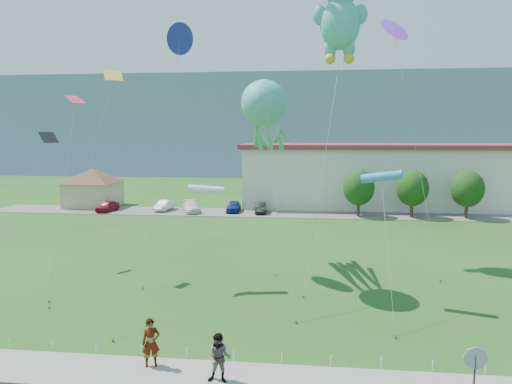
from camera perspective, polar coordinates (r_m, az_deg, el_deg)
ground at (r=21.61m, az=-4.96°, el=-18.63°), size 160.00×160.00×0.00m
sidewalk at (r=19.20m, az=-6.67°, el=-22.00°), size 80.00×2.50×0.10m
parking_strip at (r=55.02m, az=2.09°, el=-2.67°), size 70.00×6.00×0.06m
hill_ridge at (r=139.17m, az=4.66°, el=8.38°), size 160.00×50.00×25.00m
pavilion at (r=63.83m, az=-19.72°, el=0.99°), size 9.20×9.20×5.00m
warehouse at (r=67.06m, az=25.47°, el=1.93°), size 61.00×15.00×8.20m
stop_sign at (r=17.59m, az=25.70°, el=-18.88°), size 0.80×0.07×2.50m
rope_fence at (r=20.35m, az=-5.72°, el=-19.56°), size 26.05×0.05×0.50m
tree_near at (r=53.77m, az=12.72°, el=0.55°), size 3.60×3.60×5.47m
tree_mid at (r=54.78m, az=18.97°, el=0.45°), size 3.60×3.60×5.47m
tree_far at (r=56.42m, az=24.92°, el=0.36°), size 3.60×3.60×5.47m
pedestrian_left at (r=19.78m, az=-13.00°, el=-17.87°), size 0.84×0.70×1.97m
pedestrian_right at (r=18.29m, az=-4.61°, el=-20.00°), size 0.96×0.77×1.90m
parked_car_red at (r=59.09m, az=-18.07°, el=-1.67°), size 1.95×3.96×1.30m
parked_car_silver at (r=57.93m, az=-11.36°, el=-1.64°), size 1.80×4.00×1.27m
parked_car_white at (r=56.28m, az=-8.10°, el=-1.82°), size 3.19×4.81×1.29m
parked_car_blue at (r=55.96m, az=-2.81°, el=-1.78°), size 1.75×4.00×1.34m
parked_car_black at (r=55.02m, az=0.54°, el=-1.98°), size 1.73×3.86×1.23m
octopus_kite at (r=29.19m, az=1.21°, el=9.63°), size 3.64×12.26×12.71m
teddy_bear_kite at (r=36.37m, az=10.48°, el=20.64°), size 4.44×10.98×20.94m
small_kite_black at (r=35.64m, az=-25.12°, el=4.62°), size 1.82×6.80×9.66m
small_kite_cyan at (r=25.99m, az=15.43°, el=1.72°), size 0.50×6.01×7.54m
small_kite_yellow at (r=30.38m, az=-18.21°, el=10.80°), size 2.25×6.67×13.57m
small_kite_white at (r=28.16m, az=-6.32°, el=0.17°), size 2.88×9.57×6.48m
small_kite_blue at (r=32.99m, az=-9.58°, el=17.76°), size 2.14×6.02×16.56m
small_kite_pink at (r=32.29m, az=-21.97°, el=8.33°), size 1.69×6.65×12.15m
small_kite_purple at (r=37.83m, az=17.03°, el=18.33°), size 3.09×7.96×18.04m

